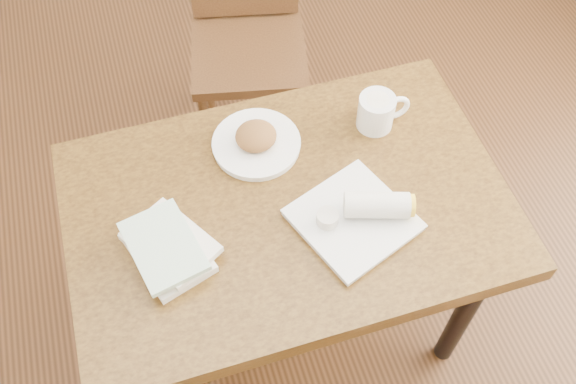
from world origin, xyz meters
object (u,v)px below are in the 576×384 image
object	(u,v)px
book_stack	(168,247)
table	(288,221)
coffee_mug	(378,111)
chair_far	(247,22)
plate_burrito	(361,215)
plate_scone	(256,141)

from	to	relation	value
book_stack	table	bearing A→B (deg)	9.86
coffee_mug	chair_far	bearing A→B (deg)	104.17
coffee_mug	plate_burrito	size ratio (longest dim) A/B	0.45
plate_scone	book_stack	xyz separation A→B (m)	(-0.30, -0.26, 0.01)
book_stack	chair_far	bearing A→B (deg)	65.37
chair_far	book_stack	distance (m)	1.12
chair_far	book_stack	bearing A→B (deg)	-114.63
plate_scone	coffee_mug	distance (m)	0.35
plate_scone	plate_burrito	xyz separation A→B (m)	(0.19, -0.31, 0.00)
table	coffee_mug	size ratio (longest dim) A/B	7.55
plate_scone	coffee_mug	world-z (taller)	coffee_mug
table	chair_far	world-z (taller)	chair_far
coffee_mug	book_stack	xyz separation A→B (m)	(-0.64, -0.24, -0.02)
plate_scone	plate_burrito	bearing A→B (deg)	-58.73
chair_far	coffee_mug	xyz separation A→B (m)	(0.19, -0.75, 0.26)
table	chair_far	size ratio (longest dim) A/B	1.21
chair_far	plate_burrito	distance (m)	1.07
chair_far	coffee_mug	size ratio (longest dim) A/B	6.26
coffee_mug	book_stack	world-z (taller)	coffee_mug
table	book_stack	xyz separation A→B (m)	(-0.33, -0.06, 0.12)
table	chair_far	xyz separation A→B (m)	(0.13, 0.94, -0.11)
table	book_stack	bearing A→B (deg)	-170.14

